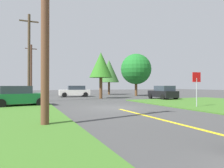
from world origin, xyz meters
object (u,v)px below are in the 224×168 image
Objects in this scene: utility_pole_near at (45,21)px; car_on_crossroad at (163,93)px; utility_pole_far at (31,70)px; pine_tree_center at (101,65)px; utility_pole_mid at (29,57)px; oak_tree_right at (136,69)px; stop_sign at (197,83)px; car_approaching_junction at (75,91)px; parked_car_near_building at (19,96)px; oak_tree_left at (109,71)px.

car_on_crossroad is at bearing 37.51° from utility_pole_near.
utility_pole_far reaches higher than pine_tree_center.
utility_pole_mid reaches higher than oak_tree_right.
car_approaching_junction is (-5.13, 17.79, -1.04)m from stop_sign.
utility_pole_mid reaches higher than parked_car_near_building.
pine_tree_center is (2.13, -5.21, 3.41)m from car_approaching_junction.
car_on_crossroad is 8.67m from oak_tree_right.
parked_car_near_building is at bearing -94.13° from utility_pole_far.
utility_pole_near reaches higher than parked_car_near_building.
car_approaching_junction is 0.51× the size of utility_pole_mid.
parked_car_near_building is 15.67m from car_on_crossroad.
utility_pole_mid is 1.07× the size of utility_pole_far.
utility_pole_far is 1.30× the size of oak_tree_left.
parked_car_near_building is at bearing -23.07° from stop_sign.
oak_tree_right is (9.37, -1.56, 3.43)m from car_approaching_junction.
oak_tree_left is at bearing 62.35° from utility_pole_near.
pine_tree_center is at bearing 117.83° from car_approaching_junction.
oak_tree_right is (0.90, 7.91, 3.43)m from car_on_crossroad.
utility_pole_mid is 8.71m from pine_tree_center.
oak_tree_right is (15.20, -7.31, 0.03)m from utility_pole_far.
oak_tree_left is at bearing 41.55° from utility_pole_mid.
oak_tree_right is at bearing -72.25° from oak_tree_left.
utility_pole_mid reaches higher than car_approaching_junction.
pine_tree_center is at bearing -153.24° from oak_tree_right.
stop_sign is at bearing -104.64° from oak_tree_right.
oak_tree_right is at bearing 176.09° from car_approaching_junction.
oak_tree_right is at bearing 22.96° from parked_car_near_building.
pine_tree_center reaches higher than car_approaching_junction.
pine_tree_center reaches higher than parked_car_near_building.
car_approaching_junction is 13.47m from parked_car_near_building.
car_on_crossroad is 8.36m from pine_tree_center.
stop_sign is at bearing 13.69° from utility_pole_near.
oak_tree_right is (15.67, 5.80, -0.31)m from utility_pole_mid.
car_approaching_junction is 21.56m from utility_pole_near.
utility_pole_near is (-14.32, -10.99, 3.46)m from car_on_crossroad.
oak_tree_right is at bearing -100.32° from stop_sign.
oak_tree_left is at bearing -4.35° from utility_pole_far.
utility_pole_mid is at bearing -38.05° from stop_sign.
utility_pole_far is (-14.30, 15.22, 3.41)m from car_on_crossroad.
oak_tree_left reaches higher than car_on_crossroad.
car_on_crossroad is 0.61× the size of oak_tree_right.
car_on_crossroad is 15.38m from utility_pole_mid.
stop_sign is 22.77m from oak_tree_left.
utility_pole_far is (-10.96, 23.54, 2.36)m from stop_sign.
stop_sign is 0.30× the size of utility_pole_mid.
parked_car_near_building is at bearing -131.67° from oak_tree_left.
car_approaching_junction is 1.06× the size of parked_car_near_building.
utility_pole_far reaches higher than car_on_crossroad.
utility_pole_far is at bearing 126.02° from pine_tree_center.
oak_tree_right is (16.44, 9.90, 3.43)m from parked_car_near_building.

